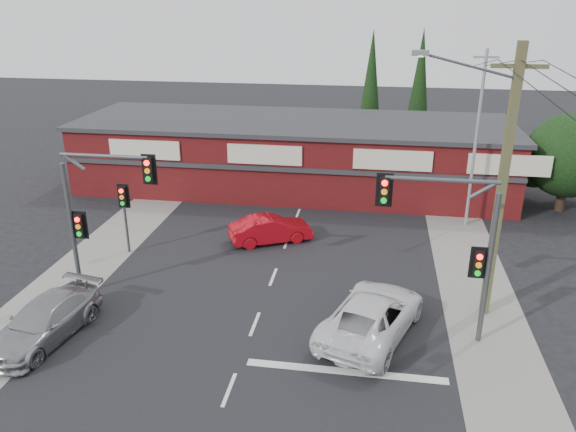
# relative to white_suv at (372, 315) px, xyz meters

# --- Properties ---
(ground) EXTENTS (120.00, 120.00, 0.00)m
(ground) POSITION_rel_white_suv_xyz_m (-4.26, -0.85, -0.77)
(ground) COLOR black
(ground) RESTS_ON ground
(road_strip) EXTENTS (14.00, 70.00, 0.01)m
(road_strip) POSITION_rel_white_suv_xyz_m (-4.26, 4.15, -0.76)
(road_strip) COLOR black
(road_strip) RESTS_ON ground
(verge_left) EXTENTS (3.00, 70.00, 0.02)m
(verge_left) POSITION_rel_white_suv_xyz_m (-12.76, 4.15, -0.76)
(verge_left) COLOR gray
(verge_left) RESTS_ON ground
(verge_right) EXTENTS (3.00, 70.00, 0.02)m
(verge_right) POSITION_rel_white_suv_xyz_m (4.24, 4.15, -0.76)
(verge_right) COLOR gray
(verge_right) RESTS_ON ground
(stop_line) EXTENTS (6.50, 0.35, 0.01)m
(stop_line) POSITION_rel_white_suv_xyz_m (-0.76, -2.35, -0.75)
(stop_line) COLOR silver
(stop_line) RESTS_ON ground
(white_suv) EXTENTS (4.26, 6.06, 1.54)m
(white_suv) POSITION_rel_white_suv_xyz_m (0.00, 0.00, 0.00)
(white_suv) COLOR white
(white_suv) RESTS_ON ground
(silver_suv) EXTENTS (2.69, 5.04, 1.39)m
(silver_suv) POSITION_rel_white_suv_xyz_m (-11.36, -2.06, -0.07)
(silver_suv) COLOR #949699
(silver_suv) RESTS_ON ground
(red_sedan) EXTENTS (4.22, 3.04, 1.32)m
(red_sedan) POSITION_rel_white_suv_xyz_m (-5.04, 7.39, -0.11)
(red_sedan) COLOR #B50B15
(red_sedan) RESTS_ON ground
(lane_dashes) EXTENTS (0.12, 50.47, 0.01)m
(lane_dashes) POSITION_rel_white_suv_xyz_m (-4.26, 5.59, -0.75)
(lane_dashes) COLOR silver
(lane_dashes) RESTS_ON ground
(shop_building) EXTENTS (27.30, 8.40, 4.22)m
(shop_building) POSITION_rel_white_suv_xyz_m (-5.25, 16.14, 1.37)
(shop_building) COLOR #470E10
(shop_building) RESTS_ON ground
(tree_cluster) EXTENTS (5.90, 5.10, 5.50)m
(tree_cluster) POSITION_rel_white_suv_xyz_m (10.43, 14.59, 2.13)
(tree_cluster) COLOR #2D2116
(tree_cluster) RESTS_ON ground
(conifer_near) EXTENTS (1.80, 1.80, 9.25)m
(conifer_near) POSITION_rel_white_suv_xyz_m (-0.76, 23.15, 4.71)
(conifer_near) COLOR #2D2116
(conifer_near) RESTS_ON ground
(conifer_far) EXTENTS (1.80, 1.80, 9.25)m
(conifer_far) POSITION_rel_white_suv_xyz_m (2.74, 25.15, 4.71)
(conifer_far) COLOR #2D2116
(conifer_far) RESTS_ON ground
(traffic_mast_left) EXTENTS (3.77, 0.27, 5.97)m
(traffic_mast_left) POSITION_rel_white_suv_xyz_m (-10.69, 1.16, 3.16)
(traffic_mast_left) COLOR #47494C
(traffic_mast_left) RESTS_ON ground
(traffic_mast_right) EXTENTS (3.96, 0.27, 5.97)m
(traffic_mast_right) POSITION_rel_white_suv_xyz_m (2.60, 0.16, 3.18)
(traffic_mast_right) COLOR #47494C
(traffic_mast_right) RESTS_ON ground
(pedestal_signal) EXTENTS (0.55, 0.27, 3.38)m
(pedestal_signal) POSITION_rel_white_suv_xyz_m (-11.46, 5.16, 1.64)
(pedestal_signal) COLOR #47494C
(pedestal_signal) RESTS_ON ground
(utility_pole) EXTENTS (4.38, 0.59, 10.00)m
(utility_pole) POSITION_rel_white_suv_xyz_m (4.11, 2.14, 4.63)
(utility_pole) COLOR brown
(utility_pole) RESTS_ON ground
(steel_pole) EXTENTS (1.20, 0.16, 9.00)m
(steel_pole) POSITION_rel_white_suv_xyz_m (4.74, 11.15, 3.93)
(steel_pole) COLOR gray
(steel_pole) RESTS_ON ground
(power_lines) EXTENTS (2.01, 29.00, 1.22)m
(power_lines) POSITION_rel_white_suv_xyz_m (4.22, -3.32, 8.27)
(power_lines) COLOR black
(power_lines) RESTS_ON ground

